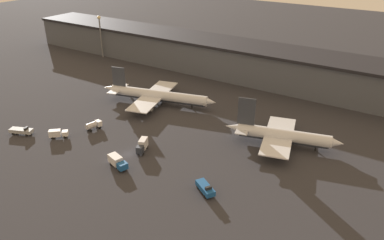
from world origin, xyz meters
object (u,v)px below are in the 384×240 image
service_vehicle_0 (142,145)px  service_vehicle_1 (117,161)px  service_vehicle_5 (22,131)px  service_vehicle_4 (205,188)px  airplane_0 (157,95)px  service_vehicle_2 (94,125)px  airplane_1 (282,135)px  service_vehicle_3 (58,133)px

service_vehicle_0 → service_vehicle_1: size_ratio=0.85×
service_vehicle_1 → service_vehicle_5: bearing=-159.4°
service_vehicle_5 → service_vehicle_0: bearing=-4.1°
service_vehicle_4 → service_vehicle_5: service_vehicle_4 is taller
service_vehicle_5 → airplane_0: bearing=41.1°
service_vehicle_4 → service_vehicle_2: bearing=-158.8°
airplane_1 → service_vehicle_2: 62.48m
service_vehicle_3 → service_vehicle_5: bearing=160.4°
service_vehicle_1 → service_vehicle_3: 28.30m
service_vehicle_2 → service_vehicle_3: 11.87m
service_vehicle_0 → service_vehicle_1: bearing=-24.1°
airplane_0 → airplane_1: size_ratio=1.29×
service_vehicle_4 → service_vehicle_0: bearing=-163.4°
service_vehicle_3 → service_vehicle_1: bearing=-46.3°
airplane_0 → service_vehicle_5: (-22.14, -44.69, -2.15)m
service_vehicle_1 → service_vehicle_2: bearing=167.5°
service_vehicle_5 → service_vehicle_3: bearing=-0.1°
service_vehicle_3 → service_vehicle_4: bearing=-40.6°
service_vehicle_2 → service_vehicle_4: (50.09, -9.22, -0.24)m
airplane_1 → service_vehicle_1: size_ratio=4.75×
airplane_1 → service_vehicle_1: (-34.62, -37.13, -1.75)m
service_vehicle_0 → service_vehicle_5: service_vehicle_0 is taller
airplane_0 → airplane_1: bearing=-19.9°
airplane_1 → service_vehicle_1: 50.80m
airplane_0 → service_vehicle_0: 36.25m
service_vehicle_1 → service_vehicle_0: bearing=104.6°
airplane_1 → airplane_0: bearing=160.1°
service_vehicle_3 → airplane_1: bearing=-12.9°
service_vehicle_3 → service_vehicle_5: service_vehicle_3 is taller
service_vehicle_1 → service_vehicle_5: service_vehicle_1 is taller
service_vehicle_1 → service_vehicle_3: (-28.23, 2.08, -0.17)m
service_vehicle_4 → airplane_1: bearing=109.3°
service_vehicle_4 → service_vehicle_5: (-67.60, -6.35, -0.07)m
airplane_1 → service_vehicle_3: size_ratio=6.23×
airplane_0 → airplane_1: (52.82, -4.65, 0.08)m
service_vehicle_4 → service_vehicle_5: 67.89m
service_vehicle_0 → service_vehicle_2: bearing=-117.2°
airplane_0 → service_vehicle_4: airplane_0 is taller
airplane_1 → service_vehicle_0: bearing=-157.2°
service_vehicle_1 → service_vehicle_2: size_ratio=1.34×
airplane_0 → service_vehicle_1: 45.60m
airplane_0 → service_vehicle_3: size_ratio=8.06×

